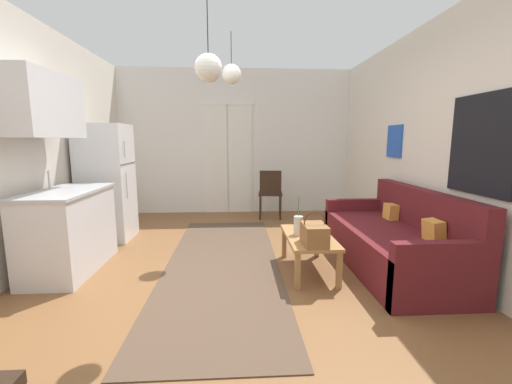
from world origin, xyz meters
name	(u,v)px	position (x,y,z in m)	size (l,w,h in m)	color
ground_plane	(237,293)	(0.00, 0.00, -0.05)	(4.98, 7.42, 0.10)	brown
wall_back	(236,143)	(-0.01, 3.46, 1.36)	(4.58, 0.13, 2.74)	white
wall_right	(474,144)	(2.24, 0.00, 1.37)	(0.12, 7.02, 2.74)	silver
area_rug	(223,263)	(-0.16, 0.65, 0.01)	(1.26, 3.71, 0.01)	brown
couch	(396,243)	(1.77, 0.43, 0.28)	(0.88, 2.03, 0.88)	#5B191E
coffee_table	(309,240)	(0.78, 0.38, 0.34)	(0.48, 0.96, 0.40)	#A87542
bamboo_vase	(298,225)	(0.67, 0.44, 0.50)	(0.10, 0.10, 0.42)	beige
handbag	(314,234)	(0.76, 0.07, 0.50)	(0.22, 0.34, 0.33)	brown
refrigerator	(107,183)	(-1.83, 1.73, 0.82)	(0.65, 0.65, 1.63)	white
kitchen_counter	(63,198)	(-1.84, 0.58, 0.80)	(0.59, 1.19, 2.08)	silver
accent_chair	(270,191)	(0.61, 2.80, 0.50)	(0.46, 0.44, 0.88)	black
pendant_lamp_near	(208,68)	(-0.20, -0.26, 1.97)	(0.22, 0.22, 0.88)	black
pendant_lamp_far	(231,74)	(-0.04, 1.33, 2.23)	(0.25, 0.25, 0.63)	black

